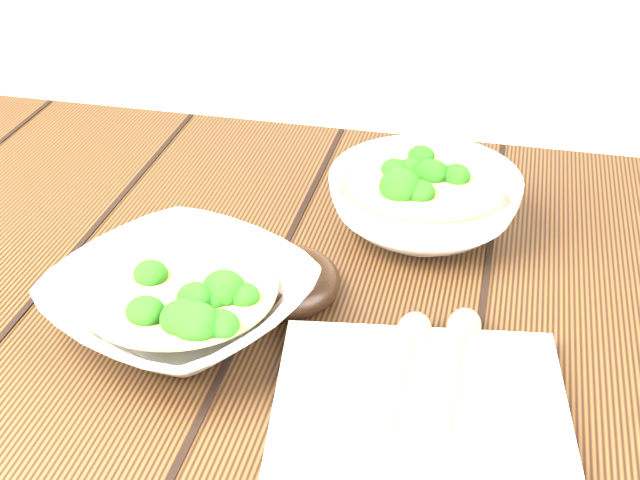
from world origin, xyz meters
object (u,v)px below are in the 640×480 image
(trivet, at_px, (283,282))
(table, at_px, (276,418))
(soup_bowl_back, at_px, (424,200))
(napkin, at_px, (420,406))
(soup_bowl_front, at_px, (180,300))

(trivet, bearing_deg, table, -88.64)
(soup_bowl_back, height_order, trivet, soup_bowl_back)
(table, xyz_separation_m, trivet, (-0.00, 0.04, 0.13))
(table, bearing_deg, napkin, -32.21)
(trivet, bearing_deg, soup_bowl_front, -137.36)
(soup_bowl_front, xyz_separation_m, soup_bowl_back, (0.18, 0.21, 0.00))
(soup_bowl_back, distance_m, trivet, 0.18)
(soup_bowl_front, distance_m, napkin, 0.23)
(table, distance_m, soup_bowl_front, 0.17)
(soup_bowl_back, xyz_separation_m, napkin, (0.03, -0.27, -0.03))
(table, height_order, soup_bowl_back, soup_bowl_back)
(soup_bowl_back, bearing_deg, napkin, -83.01)
(table, relative_size, trivet, 11.29)
(soup_bowl_front, distance_m, soup_bowl_back, 0.28)
(soup_bowl_front, xyz_separation_m, napkin, (0.22, -0.06, -0.02))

